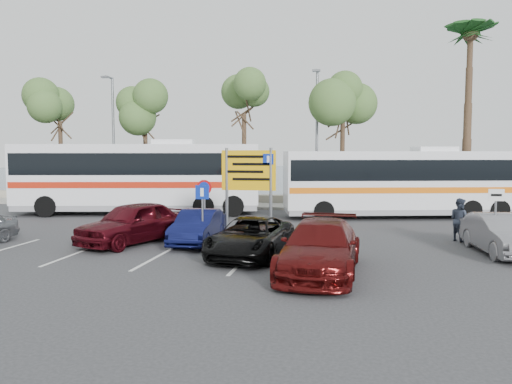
% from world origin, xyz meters
% --- Properties ---
extents(ground, '(120.00, 120.00, 0.00)m').
position_xyz_m(ground, '(0.00, 0.00, 0.00)').
color(ground, '#2E2E31').
rests_on(ground, ground).
extents(kerb_strip, '(44.00, 2.40, 0.15)m').
position_xyz_m(kerb_strip, '(0.00, 14.00, 0.07)').
color(kerb_strip, gray).
rests_on(kerb_strip, ground).
extents(seawall, '(48.00, 0.80, 0.60)m').
position_xyz_m(seawall, '(0.00, 16.00, 0.30)').
color(seawall, '#A89F87').
rests_on(seawall, ground).
extents(sea, '(140.00, 140.00, 0.00)m').
position_xyz_m(sea, '(0.00, 60.00, 0.01)').
color(sea, '#3C5061').
rests_on(sea, ground).
extents(tree_far_left, '(3.20, 3.20, 7.60)m').
position_xyz_m(tree_far_left, '(-14.00, 14.00, 6.33)').
color(tree_far_left, '#382619').
rests_on(tree_far_left, kerb_strip).
extents(tree_left, '(3.20, 3.20, 7.20)m').
position_xyz_m(tree_left, '(-8.00, 14.00, 6.00)').
color(tree_left, '#382619').
rests_on(tree_left, kerb_strip).
extents(tree_mid, '(3.20, 3.20, 8.00)m').
position_xyz_m(tree_mid, '(-1.50, 14.00, 6.65)').
color(tree_mid, '#382619').
rests_on(tree_mid, kerb_strip).
extents(tree_right, '(3.20, 3.20, 7.40)m').
position_xyz_m(tree_right, '(4.50, 14.00, 6.17)').
color(tree_right, '#382619').
rests_on(tree_right, kerb_strip).
extents(palm_tree, '(4.80, 4.80, 11.20)m').
position_xyz_m(palm_tree, '(11.50, 14.00, 9.87)').
color(palm_tree, '#382619').
rests_on(palm_tree, kerb_strip).
extents(street_lamp_left, '(0.45, 1.15, 8.01)m').
position_xyz_m(street_lamp_left, '(-10.00, 13.52, 4.60)').
color(street_lamp_left, slate).
rests_on(street_lamp_left, kerb_strip).
extents(street_lamp_right, '(0.45, 1.15, 8.01)m').
position_xyz_m(street_lamp_right, '(3.00, 13.52, 4.60)').
color(street_lamp_right, slate).
rests_on(street_lamp_right, kerb_strip).
extents(direction_sign, '(2.20, 0.12, 3.60)m').
position_xyz_m(direction_sign, '(1.00, 3.20, 2.43)').
color(direction_sign, slate).
rests_on(direction_sign, ground).
extents(sign_no_stop, '(0.60, 0.08, 2.35)m').
position_xyz_m(sign_no_stop, '(-0.60, 2.38, 1.58)').
color(sign_no_stop, slate).
rests_on(sign_no_stop, ground).
extents(sign_parking, '(0.50, 0.07, 2.25)m').
position_xyz_m(sign_parking, '(-0.20, 0.79, 1.47)').
color(sign_parking, slate).
rests_on(sign_parking, ground).
extents(sign_taxi, '(0.50, 0.07, 2.20)m').
position_xyz_m(sign_taxi, '(9.80, 1.49, 1.42)').
color(sign_taxi, slate).
rests_on(sign_taxi, ground).
extents(lane_markings, '(12.02, 4.20, 0.01)m').
position_xyz_m(lane_markings, '(-1.14, -1.00, 0.00)').
color(lane_markings, silver).
rests_on(lane_markings, ground).
extents(coach_bus_left, '(13.46, 5.45, 4.10)m').
position_xyz_m(coach_bus_left, '(-6.50, 9.48, 1.90)').
color(coach_bus_left, white).
rests_on(coach_bus_left, ground).
extents(coach_bus_right, '(12.14, 5.20, 3.70)m').
position_xyz_m(coach_bus_right, '(7.50, 10.50, 1.72)').
color(coach_bus_right, white).
rests_on(coach_bus_right, ground).
extents(car_blue, '(1.49, 3.89, 1.26)m').
position_xyz_m(car_blue, '(-0.60, 1.50, 0.63)').
color(car_blue, '#0E1243').
rests_on(car_blue, ground).
extents(car_maroon, '(2.36, 5.22, 1.48)m').
position_xyz_m(car_maroon, '(4.20, -2.31, 0.74)').
color(car_maroon, '#500D0D').
rests_on(car_maroon, ground).
extents(car_red, '(3.41, 4.98, 1.58)m').
position_xyz_m(car_red, '(-3.00, 1.06, 0.79)').
color(car_red, '#480A12').
rests_on(car_red, ground).
extents(suv_black, '(2.57, 4.78, 1.28)m').
position_xyz_m(suv_black, '(1.80, -0.37, 0.64)').
color(suv_black, black).
rests_on(suv_black, ground).
extents(car_silver_b, '(1.91, 4.25, 1.35)m').
position_xyz_m(car_silver_b, '(10.00, 1.50, 0.68)').
color(car_silver_b, gray).
rests_on(car_silver_b, ground).
extents(pedestrian_far, '(0.96, 1.02, 1.67)m').
position_xyz_m(pedestrian_far, '(9.16, 3.82, 0.83)').
color(pedestrian_far, '#2D3544').
rests_on(pedestrian_far, ground).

